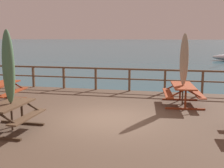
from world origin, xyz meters
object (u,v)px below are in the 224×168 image
Objects in this scene: patio_umbrella_tall_mid_right at (9,67)px; picnic_table_mid_right at (183,90)px; picnic_table_mid_centre at (9,112)px; picnic_table_front_right at (0,89)px; patio_umbrella_tall_mid_left at (184,60)px.

picnic_table_mid_right is at bearing 40.39° from patio_umbrella_tall_mid_right.
picnic_table_mid_centre is 1.21m from patio_umbrella_tall_mid_right.
picnic_table_mid_centre is 0.81× the size of picnic_table_front_right.
patio_umbrella_tall_mid_right is at bearing 52.37° from picnic_table_mid_centre.
picnic_table_mid_centre is 0.83× the size of picnic_table_mid_right.
picnic_table_mid_centre is at bearing -139.49° from picnic_table_mid_right.
picnic_table_mid_centre and picnic_table_front_right have the same top height.
picnic_table_mid_right is at bearing 86.67° from patio_umbrella_tall_mid_left.
picnic_table_front_right is (-7.00, -1.20, 0.00)m from picnic_table_mid_right.
patio_umbrella_tall_mid_right is (-4.72, -4.01, 1.20)m from picnic_table_mid_right.
patio_umbrella_tall_mid_right reaches higher than patio_umbrella_tall_mid_left.
patio_umbrella_tall_mid_right is at bearing -51.03° from picnic_table_front_right.
picnic_table_mid_centre is at bearing -139.92° from patio_umbrella_tall_mid_left.
patio_umbrella_tall_mid_right is (2.28, -2.82, 1.20)m from picnic_table_front_right.
patio_umbrella_tall_mid_right is at bearing -139.61° from picnic_table_mid_right.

